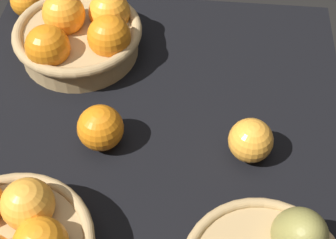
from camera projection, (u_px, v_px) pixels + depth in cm
name	position (u px, v px, depth cm)	size (l,w,h in cm)	color
market_tray	(145.00, 150.00, 85.77)	(84.00, 72.00, 3.00)	black
basket_near_left	(80.00, 34.00, 95.71)	(25.53, 25.53, 12.45)	tan
loose_orange_front_gap	(27.00, 1.00, 104.72)	(6.95, 6.95, 6.95)	orange
loose_orange_back_gap	(101.00, 126.00, 82.23)	(7.95, 7.95, 7.95)	orange
loose_orange_side_gap	(251.00, 138.00, 80.82)	(7.54, 7.54, 7.54)	#F49E33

